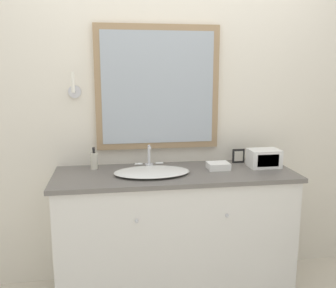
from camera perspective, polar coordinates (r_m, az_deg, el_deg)
wall_back at (r=2.82m, az=-0.05°, el=4.80°), size 8.00×0.18×2.55m
vanity_counter at (r=2.74m, az=1.05°, el=-13.43°), size 1.65×0.59×0.90m
sink_basin at (r=2.54m, az=-2.49°, el=-4.20°), size 0.51×0.37×0.17m
soap_bottle at (r=2.70m, az=-11.20°, el=-2.46°), size 0.05×0.05×0.16m
appliance_box at (r=2.79m, az=14.42°, el=-2.12°), size 0.22×0.16×0.13m
picture_frame at (r=2.88m, az=10.67°, el=-1.80°), size 0.09×0.01×0.11m
hand_towel_near_sink at (r=2.68m, az=7.66°, el=-3.33°), size 0.15×0.12×0.05m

